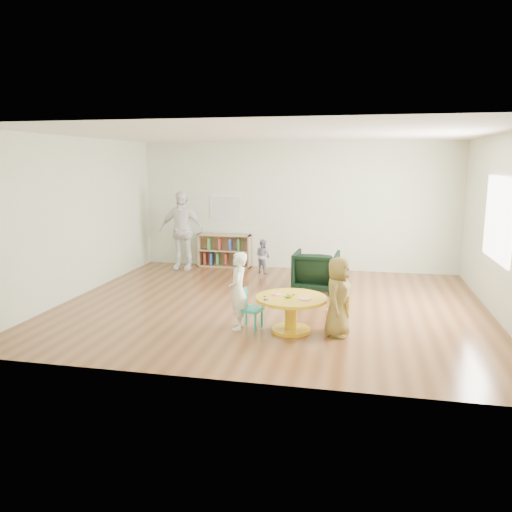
# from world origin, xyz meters

# --- Properties ---
(room) EXTENTS (7.10, 7.00, 2.80)m
(room) POSITION_xyz_m (0.01, 0.00, 1.89)
(room) COLOR brown
(room) RESTS_ON ground
(activity_table) EXTENTS (1.01, 1.01, 0.55)m
(activity_table) POSITION_xyz_m (0.50, -1.24, 0.35)
(activity_table) COLOR gold
(activity_table) RESTS_ON ground
(kid_chair_left) EXTENTS (0.36, 0.36, 0.57)m
(kid_chair_left) POSITION_xyz_m (-0.12, -1.23, 0.31)
(kid_chair_left) COLOR teal
(kid_chair_left) RESTS_ON ground
(kid_chair_right) EXTENTS (0.34, 0.34, 0.57)m
(kid_chair_right) POSITION_xyz_m (1.18, -1.17, 0.31)
(kid_chair_right) COLOR gold
(kid_chair_right) RESTS_ON ground
(bookshelf) EXTENTS (1.20, 0.30, 0.75)m
(bookshelf) POSITION_xyz_m (-1.61, 2.86, 0.37)
(bookshelf) COLOR #A2815A
(bookshelf) RESTS_ON ground
(alphabet_poster) EXTENTS (0.74, 0.01, 0.54)m
(alphabet_poster) POSITION_xyz_m (-1.60, 2.98, 1.35)
(alphabet_poster) COLOR white
(alphabet_poster) RESTS_ON ground
(armchair) EXTENTS (0.83, 0.86, 0.75)m
(armchair) POSITION_xyz_m (0.64, 1.10, 0.37)
(armchair) COLOR black
(armchair) RESTS_ON ground
(child_left) EXTENTS (0.33, 0.44, 1.12)m
(child_left) POSITION_xyz_m (-0.26, -1.28, 0.56)
(child_left) COLOR white
(child_left) RESTS_ON ground
(child_right) EXTENTS (0.45, 0.60, 1.11)m
(child_right) POSITION_xyz_m (1.15, -1.28, 0.55)
(child_right) COLOR gold
(child_right) RESTS_ON ground
(toddler) EXTENTS (0.45, 0.43, 0.73)m
(toddler) POSITION_xyz_m (-0.63, 2.41, 0.37)
(toddler) COLOR #1C2246
(toddler) RESTS_ON ground
(adult_caretaker) EXTENTS (1.04, 0.47, 1.74)m
(adult_caretaker) POSITION_xyz_m (-2.45, 2.38, 0.87)
(adult_caretaker) COLOR white
(adult_caretaker) RESTS_ON ground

